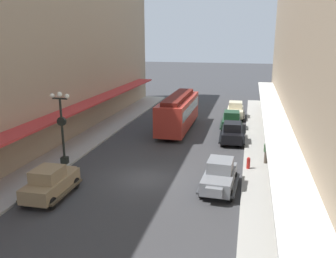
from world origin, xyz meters
name	(u,v)px	position (x,y,z in m)	size (l,w,h in m)	color
ground_plane	(147,179)	(0.00, 0.00, 0.00)	(200.00, 200.00, 0.00)	#38383A
sidewalk_left	(43,168)	(-7.50, 0.00, 0.07)	(3.00, 60.00, 0.15)	#A8A59E
sidewalk_right	(267,189)	(7.50, 0.00, 0.07)	(3.00, 60.00, 0.15)	#A8A59E
building_row_right	(332,50)	(10.23, 0.00, 8.28)	(4.30, 60.00, 16.55)	gray
parked_car_0	(231,120)	(4.57, 13.94, 0.94)	(2.29, 4.31, 1.84)	#193D23
parked_car_1	(220,175)	(4.68, -0.56, 0.94)	(2.31, 4.32, 1.84)	slate
parked_car_2	(235,110)	(4.72, 18.81, 0.94)	(2.22, 4.29, 1.84)	beige
parked_car_3	(50,182)	(-4.60, -3.77, 0.94)	(2.17, 4.27, 1.84)	#997F5B
parked_car_4	(232,132)	(4.88, 9.38, 0.94)	(2.30, 4.32, 1.84)	black
streetcar	(178,111)	(-0.48, 12.50, 1.90)	(2.54, 9.60, 3.46)	#A52D23
lamp_post_with_clock	(62,125)	(-6.40, 1.03, 2.99)	(1.42, 0.44, 5.16)	black
fire_hydrant	(248,163)	(6.35, 3.02, 0.56)	(0.24, 0.24, 0.82)	#B21E19
pedestrian_0	(272,158)	(7.89, 2.98, 1.01)	(0.36, 0.28, 1.67)	slate
pedestrian_1	(266,152)	(7.55, 4.39, 1.01)	(0.36, 0.28, 1.67)	#4C4238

